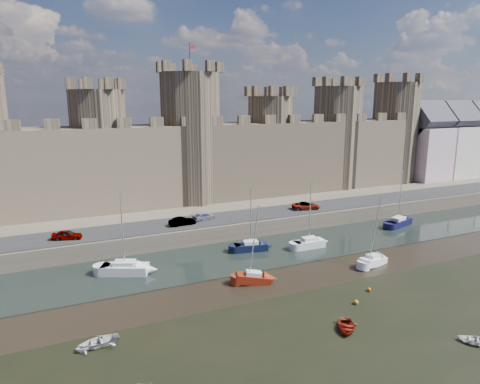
{
  "coord_description": "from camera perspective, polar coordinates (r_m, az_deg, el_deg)",
  "views": [
    {
      "loc": [
        -21.8,
        -26.52,
        21.22
      ],
      "look_at": [
        -0.03,
        22.0,
        9.45
      ],
      "focal_mm": 32.0,
      "sensor_mm": 36.0,
      "label": 1
    }
  ],
  "objects": [
    {
      "name": "ground",
      "position": [
        40.36,
        13.75,
        -19.63
      ],
      "size": [
        160.0,
        160.0,
        0.0
      ],
      "primitive_type": "plane",
      "color": "black",
      "rests_on": "ground"
    },
    {
      "name": "water_channel",
      "position": [
        58.96,
        -0.77,
        -8.57
      ],
      "size": [
        160.0,
        12.0,
        0.08
      ],
      "primitive_type": "cube",
      "color": "black",
      "rests_on": "ground"
    },
    {
      "name": "quay",
      "position": [
        91.43,
        -9.77,
        -0.32
      ],
      "size": [
        160.0,
        60.0,
        2.5
      ],
      "primitive_type": "cube",
      "color": "#4C443A",
      "rests_on": "ground"
    },
    {
      "name": "road",
      "position": [
        66.98,
        -4.19,
        -3.74
      ],
      "size": [
        160.0,
        7.0,
        0.1
      ],
      "primitive_type": "cube",
      "color": "black",
      "rests_on": "quay"
    },
    {
      "name": "castle",
      "position": [
        78.05,
        -8.28,
        5.32
      ],
      "size": [
        108.5,
        11.0,
        29.0
      ],
      "color": "#42382B",
      "rests_on": "quay"
    },
    {
      "name": "townhouses",
      "position": [
        118.65,
        28.02,
        5.89
      ],
      "size": [
        35.5,
        9.05,
        18.13
      ],
      "color": "beige",
      "rests_on": "quay"
    },
    {
      "name": "car_0",
      "position": [
        62.24,
        -22.07,
        -5.33
      ],
      "size": [
        4.15,
        2.58,
        1.32
      ],
      "primitive_type": "imported",
      "rotation": [
        0.0,
        0.0,
        1.29
      ],
      "color": "gray",
      "rests_on": "quay"
    },
    {
      "name": "car_1",
      "position": [
        64.48,
        -7.72,
        -3.91
      ],
      "size": [
        4.02,
        1.6,
        1.3
      ],
      "primitive_type": "imported",
      "rotation": [
        0.0,
        0.0,
        1.63
      ],
      "color": "gray",
      "rests_on": "quay"
    },
    {
      "name": "car_2",
      "position": [
        67.02,
        -4.82,
        -3.26
      ],
      "size": [
        4.39,
        2.78,
        1.18
      ],
      "primitive_type": "imported",
      "rotation": [
        0.0,
        0.0,
        1.87
      ],
      "color": "gray",
      "rests_on": "quay"
    },
    {
      "name": "car_3",
      "position": [
        73.81,
        8.8,
        -1.83
      ],
      "size": [
        5.17,
        3.37,
        1.32
      ],
      "primitive_type": "imported",
      "rotation": [
        0.0,
        0.0,
        1.31
      ],
      "color": "gray",
      "rests_on": "quay"
    },
    {
      "name": "sailboat_0",
      "position": [
        54.95,
        -15.1,
        -9.77
      ],
      "size": [
        6.01,
        4.31,
        10.5
      ],
      "rotation": [
        0.0,
        0.0,
        -0.43
      ],
      "color": "silver",
      "rests_on": "ground"
    },
    {
      "name": "sailboat_1",
      "position": [
        60.75,
        1.43,
        -7.22
      ],
      "size": [
        4.87,
        2.64,
        9.24
      ],
      "rotation": [
        0.0,
        0.0,
        -0.19
      ],
      "color": "black",
      "rests_on": "ground"
    },
    {
      "name": "sailboat_2",
      "position": [
        62.67,
        9.18,
        -6.7
      ],
      "size": [
        4.63,
        1.85,
        9.93
      ],
      "rotation": [
        0.0,
        0.0,
        -0.01
      ],
      "color": "silver",
      "rests_on": "ground"
    },
    {
      "name": "sailboat_3",
      "position": [
        76.96,
        20.35,
        -3.75
      ],
      "size": [
        5.83,
        3.57,
        9.57
      ],
      "rotation": [
        0.0,
        0.0,
        0.28
      ],
      "color": "black",
      "rests_on": "ground"
    },
    {
      "name": "sailboat_4",
      "position": [
        50.79,
        1.83,
        -11.35
      ],
      "size": [
        4.29,
        2.76,
        9.36
      ],
      "rotation": [
        0.0,
        0.0,
        -0.33
      ],
      "color": "maroon",
      "rests_on": "ground"
    },
    {
      "name": "sailboat_5",
      "position": [
        58.49,
        17.3,
        -8.67
      ],
      "size": [
        4.58,
        2.8,
        9.24
      ],
      "rotation": [
        0.0,
        0.0,
        0.29
      ],
      "color": "white",
      "rests_on": "ground"
    },
    {
      "name": "dinghy_2",
      "position": [
        44.96,
        28.89,
        -16.93
      ],
      "size": [
        3.41,
        3.51,
        0.59
      ],
      "primitive_type": "imported",
      "rotation": [
        1.57,
        0.0,
        3.84
      ],
      "color": "silver",
      "rests_on": "ground"
    },
    {
      "name": "dinghy_3",
      "position": [
        40.94,
        -20.13,
        -18.92
      ],
      "size": [
        1.58,
        1.38,
        0.8
      ],
      "primitive_type": "imported",
      "rotation": [
        1.57,
        0.0,
        1.61
      ],
      "color": "silver",
      "rests_on": "ground"
    },
    {
      "name": "dinghy_4",
      "position": [
        42.9,
        13.99,
        -17.06
      ],
      "size": [
        3.71,
        3.96,
        0.67
      ],
      "primitive_type": "imported",
      "rotation": [
        1.57,
        0.0,
        5.69
      ],
      "color": "maroon",
      "rests_on": "ground"
    },
    {
      "name": "dinghy_6",
      "position": [
        41.39,
        -18.35,
        -18.47
      ],
      "size": [
        3.68,
        2.75,
        0.73
      ],
      "primitive_type": "imported",
      "rotation": [
        1.57,
        0.0,
        4.78
      ],
      "color": "silver",
      "rests_on": "ground"
    },
    {
      "name": "buoy_1",
      "position": [
        47.86,
        15.21,
        -13.99
      ],
      "size": [
        0.48,
        0.48,
        0.48
      ],
      "primitive_type": "sphere",
      "color": "orange",
      "rests_on": "ground"
    },
    {
      "name": "buoy_3",
      "position": [
        51.15,
        16.82,
        -12.33
      ],
      "size": [
        0.43,
        0.43,
        0.43
      ],
      "primitive_type": "sphere",
      "color": "#D45A09",
      "rests_on": "ground"
    }
  ]
}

